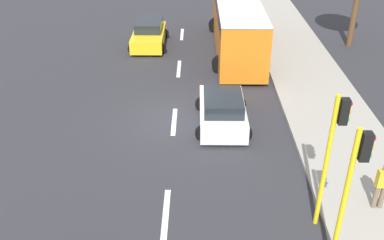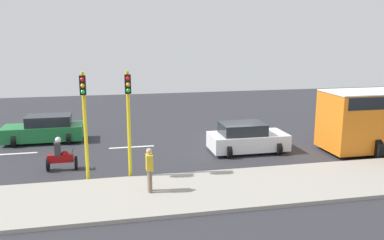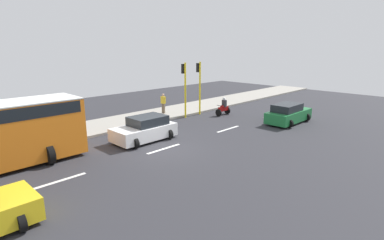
% 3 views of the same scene
% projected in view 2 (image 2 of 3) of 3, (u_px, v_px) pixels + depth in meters
% --- Properties ---
extents(ground_plane, '(40.00, 60.00, 0.10)m').
position_uv_depth(ground_plane, '(238.00, 142.00, 22.94)').
color(ground_plane, '#2D2D33').
extents(sidewalk, '(4.00, 60.00, 0.15)m').
position_uv_depth(sidewalk, '(294.00, 183.00, 16.23)').
color(sidewalk, '#9E998E').
rests_on(sidewalk, ground).
extents(lane_stripe_far_north, '(0.20, 2.40, 0.01)m').
position_uv_depth(lane_stripe_far_north, '(13.00, 154.00, 20.44)').
color(lane_stripe_far_north, white).
rests_on(lane_stripe_far_north, ground).
extents(lane_stripe_north, '(0.20, 2.40, 0.01)m').
position_uv_depth(lane_stripe_north, '(132.00, 147.00, 21.69)').
color(lane_stripe_north, white).
rests_on(lane_stripe_north, ground).
extents(lane_stripe_mid, '(0.20, 2.40, 0.01)m').
position_uv_depth(lane_stripe_mid, '(238.00, 141.00, 22.93)').
color(lane_stripe_mid, white).
rests_on(lane_stripe_mid, ground).
extents(lane_stripe_south, '(0.20, 2.40, 0.01)m').
position_uv_depth(lane_stripe_south, '(333.00, 136.00, 24.18)').
color(lane_stripe_south, white).
rests_on(lane_stripe_south, ground).
extents(car_green, '(2.19, 4.29, 1.52)m').
position_uv_depth(car_green, '(45.00, 130.00, 22.62)').
color(car_green, '#1E7238').
rests_on(car_green, ground).
extents(car_yellow_cab, '(2.34, 4.25, 1.52)m').
position_uv_depth(car_yellow_cab, '(370.00, 115.00, 26.77)').
color(car_yellow_cab, yellow).
rests_on(car_yellow_cab, ground).
extents(car_white, '(2.35, 3.94, 1.52)m').
position_uv_depth(car_white, '(247.00, 138.00, 20.72)').
color(car_white, white).
rests_on(car_white, ground).
extents(motorcycle, '(0.60, 1.30, 1.53)m').
position_uv_depth(motorcycle, '(61.00, 156.00, 17.88)').
color(motorcycle, black).
rests_on(motorcycle, ground).
extents(pedestrian_near_signal, '(0.40, 0.24, 1.69)m').
position_uv_depth(pedestrian_near_signal, '(150.00, 168.00, 14.96)').
color(pedestrian_near_signal, '#72604C').
rests_on(pedestrian_near_signal, sidewalk).
extents(traffic_light_corner, '(0.49, 0.24, 4.50)m').
position_uv_depth(traffic_light_corner, '(128.00, 110.00, 16.37)').
color(traffic_light_corner, yellow).
rests_on(traffic_light_corner, ground).
extents(traffic_light_midblock, '(0.49, 0.24, 4.50)m').
position_uv_depth(traffic_light_midblock, '(84.00, 112.00, 16.01)').
color(traffic_light_midblock, yellow).
rests_on(traffic_light_midblock, ground).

